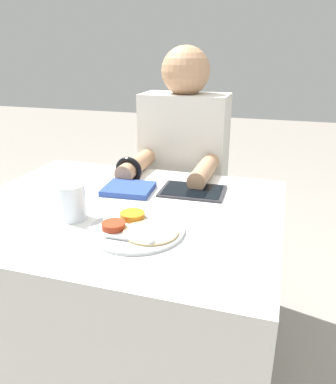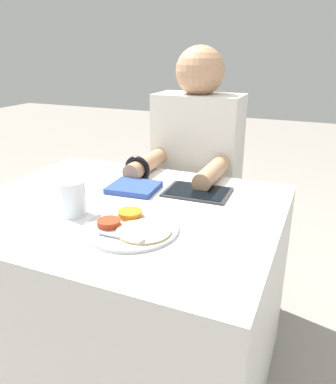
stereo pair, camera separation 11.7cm
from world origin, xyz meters
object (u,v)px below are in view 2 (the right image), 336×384
red_notebook (134,188)px  drinking_glass (73,198)px  thali_tray (131,227)px  person_diner (196,189)px  tablet_device (197,192)px

red_notebook → drinking_glass: size_ratio=1.67×
thali_tray → person_diner: person_diner is taller
person_diner → drinking_glass: bearing=-102.6°
thali_tray → drinking_glass: (-0.21, 0.02, 0.05)m
person_diner → drinking_glass: size_ratio=11.07×
red_notebook → person_diner: size_ratio=0.15×
thali_tray → person_diner: size_ratio=0.22×
thali_tray → tablet_device: size_ratio=1.16×
thali_tray → tablet_device: (0.08, 0.35, -0.00)m
person_diner → drinking_glass: 0.74m
red_notebook → drinking_glass: drinking_glass is taller
tablet_device → person_diner: 0.42m
thali_tray → person_diner: (-0.06, 0.73, -0.14)m
thali_tray → tablet_device: thali_tray is taller
thali_tray → drinking_glass: size_ratio=2.48×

